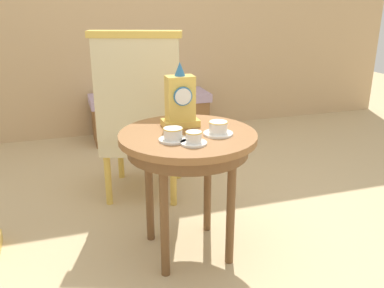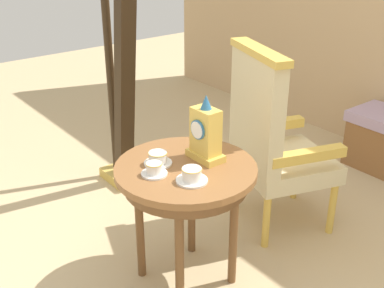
# 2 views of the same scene
# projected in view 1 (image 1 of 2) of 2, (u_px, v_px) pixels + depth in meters

# --- Properties ---
(ground_plane) EXTENTS (10.00, 10.00, 0.00)m
(ground_plane) POSITION_uv_depth(u_px,v_px,m) (197.00, 243.00, 2.36)
(ground_plane) COLOR tan
(side_table) EXTENTS (0.70, 0.70, 0.68)m
(side_table) POSITION_uv_depth(u_px,v_px,m) (188.00, 148.00, 2.11)
(side_table) COLOR brown
(side_table) RESTS_ON ground
(teacup_left) EXTENTS (0.14, 0.14, 0.06)m
(teacup_left) POSITION_uv_depth(u_px,v_px,m) (173.00, 135.00, 1.96)
(teacup_left) COLOR white
(teacup_left) RESTS_ON side_table
(teacup_right) EXTENTS (0.12, 0.12, 0.06)m
(teacup_right) POSITION_uv_depth(u_px,v_px,m) (194.00, 139.00, 1.91)
(teacup_right) COLOR white
(teacup_right) RESTS_ON side_table
(teacup_center) EXTENTS (0.15, 0.15, 0.07)m
(teacup_center) POSITION_uv_depth(u_px,v_px,m) (218.00, 129.00, 2.05)
(teacup_center) COLOR white
(teacup_center) RESTS_ON side_table
(mantel_clock) EXTENTS (0.19, 0.11, 0.34)m
(mantel_clock) POSITION_uv_depth(u_px,v_px,m) (180.00, 101.00, 2.14)
(mantel_clock) COLOR gold
(mantel_clock) RESTS_ON side_table
(armchair) EXTENTS (0.68, 0.68, 1.14)m
(armchair) POSITION_uv_depth(u_px,v_px,m) (141.00, 115.00, 2.73)
(armchair) COLOR beige
(armchair) RESTS_ON ground
(window_bench) EXTENTS (1.15, 0.40, 0.44)m
(window_bench) POSITION_uv_depth(u_px,v_px,m) (150.00, 116.00, 4.09)
(window_bench) COLOR #B299B7
(window_bench) RESTS_ON ground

